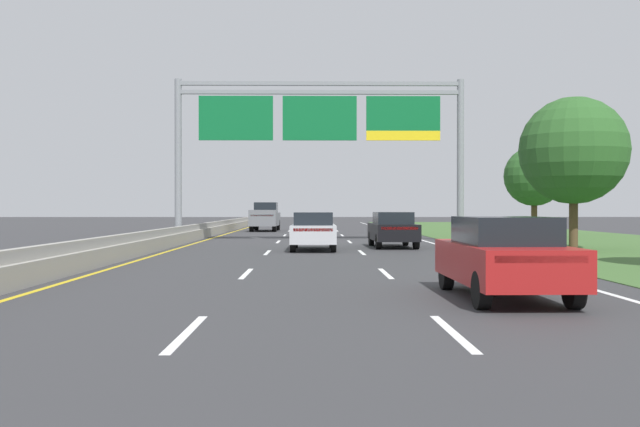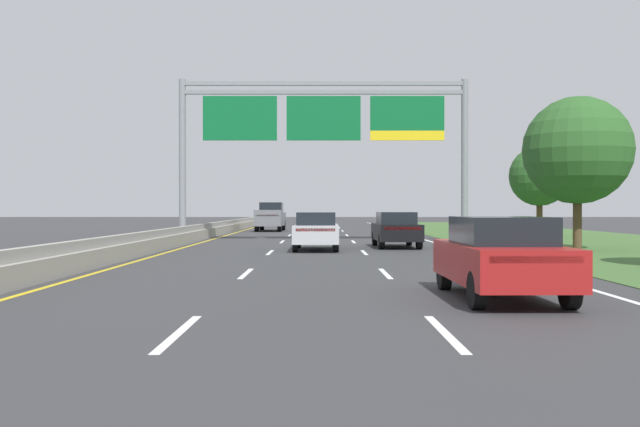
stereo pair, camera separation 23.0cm
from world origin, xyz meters
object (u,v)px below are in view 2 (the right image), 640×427
Objects in this scene: pickup_truck_grey at (268,217)px; car_red_right_lane_sedan at (498,256)px; car_black_right_lane_sedan at (394,229)px; roadside_tree_mid at (575,151)px; roadside_tree_far at (537,176)px; overhead_sign_gantry at (321,126)px; car_silver_centre_lane_sedan at (314,230)px.

pickup_truck_grey reaches higher than car_red_right_lane_sedan.
pickup_truck_grey is 24.15m from car_black_right_lane_sedan.
pickup_truck_grey is 1.23× the size of car_red_right_lane_sedan.
car_black_right_lane_sedan is 0.70× the size of roadside_tree_mid.
roadside_tree_mid is (7.30, -2.12, 3.32)m from car_black_right_lane_sedan.
car_black_right_lane_sedan is 15.30m from roadside_tree_far.
roadside_tree_mid is at bearing -148.90° from pickup_truck_grey.
roadside_tree_mid is at bearing -107.31° from car_black_right_lane_sedan.
roadside_tree_mid is at bearing -35.42° from overhead_sign_gantry.
car_silver_centre_lane_sedan is (3.64, -25.15, -0.26)m from pickup_truck_grey.
roadside_tree_mid reaches higher than car_black_right_lane_sedan.
roadside_tree_mid is (7.22, 15.86, 3.32)m from car_red_right_lane_sedan.
overhead_sign_gantry is at bearing -166.13° from pickup_truck_grey.
car_red_right_lane_sedan is at bearing 179.19° from car_black_right_lane_sedan.
roadside_tree_far is at bearing 24.60° from overhead_sign_gantry.
car_black_right_lane_sedan is (7.18, -23.05, -0.26)m from pickup_truck_grey.
car_black_right_lane_sedan is at bearing -131.10° from roadside_tree_far.
pickup_truck_grey is 0.99× the size of roadside_tree_far.
roadside_tree_far reaches higher than pickup_truck_grey.
car_black_right_lane_sedan is (-0.08, 17.98, 0.00)m from car_red_right_lane_sedan.
roadside_tree_far reaches higher than car_red_right_lane_sedan.
pickup_truck_grey is 41.68m from car_red_right_lane_sedan.
car_red_right_lane_sedan is at bearing -114.46° from roadside_tree_mid.
car_red_right_lane_sedan is 1.00× the size of car_silver_centre_lane_sedan.
roadside_tree_mid reaches higher than car_red_right_lane_sedan.
roadside_tree_far reaches higher than car_silver_centre_lane_sedan.
roadside_tree_mid is (10.49, -7.46, -1.90)m from overhead_sign_gantry.
overhead_sign_gantry is 13.02m from roadside_tree_mid.
pickup_truck_grey is at bearing 9.34° from car_red_right_lane_sedan.
pickup_truck_grey is 25.41m from car_silver_centre_lane_sedan.
roadside_tree_far is (9.88, 11.33, 2.86)m from car_black_right_lane_sedan.
car_red_right_lane_sedan is at bearing -168.77° from pickup_truck_grey.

